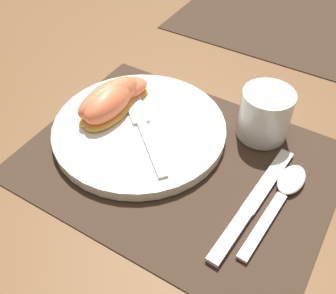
# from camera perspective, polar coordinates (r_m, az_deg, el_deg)

# --- Properties ---
(ground_plane) EXTENTS (3.00, 3.00, 0.00)m
(ground_plane) POSITION_cam_1_polar(r_m,az_deg,el_deg) (0.57, 1.48, -2.23)
(ground_plane) COLOR brown
(placemat) EXTENTS (0.44, 0.33, 0.00)m
(placemat) POSITION_cam_1_polar(r_m,az_deg,el_deg) (0.57, 1.48, -2.10)
(placemat) COLOR #38281E
(placemat) RESTS_ON ground_plane
(placemat_far) EXTENTS (0.44, 0.33, 0.00)m
(placemat_far) POSITION_cam_1_polar(r_m,az_deg,el_deg) (0.94, 16.06, 17.20)
(placemat_far) COLOR #38281E
(placemat_far) RESTS_ON ground_plane
(plate) EXTENTS (0.27, 0.27, 0.02)m
(plate) POSITION_cam_1_polar(r_m,az_deg,el_deg) (0.61, -4.16, 2.62)
(plate) COLOR white
(plate) RESTS_ON placemat
(juice_glass) EXTENTS (0.08, 0.08, 0.08)m
(juice_glass) POSITION_cam_1_polar(r_m,az_deg,el_deg) (0.61, 13.81, 4.31)
(juice_glass) COLOR silver
(juice_glass) RESTS_ON placemat
(knife) EXTENTS (0.03, 0.22, 0.01)m
(knife) POSITION_cam_1_polar(r_m,az_deg,el_deg) (0.53, 12.11, -8.11)
(knife) COLOR silver
(knife) RESTS_ON placemat
(spoon) EXTENTS (0.04, 0.18, 0.01)m
(spoon) POSITION_cam_1_polar(r_m,az_deg,el_deg) (0.55, 16.53, -6.13)
(spoon) COLOR silver
(spoon) RESTS_ON placemat
(fork) EXTENTS (0.15, 0.14, 0.00)m
(fork) POSITION_cam_1_polar(r_m,az_deg,el_deg) (0.60, -3.67, 3.05)
(fork) COLOR silver
(fork) RESTS_ON plate
(citrus_wedge_0) EXTENTS (0.10, 0.11, 0.03)m
(citrus_wedge_0) POSITION_cam_1_polar(r_m,az_deg,el_deg) (0.65, -7.11, 8.00)
(citrus_wedge_0) COLOR #F7C656
(citrus_wedge_0) RESTS_ON plate
(citrus_wedge_1) EXTENTS (0.07, 0.13, 0.05)m
(citrus_wedge_1) POSITION_cam_1_polar(r_m,az_deg,el_deg) (0.62, -8.51, 6.85)
(citrus_wedge_1) COLOR #F7C656
(citrus_wedge_1) RESTS_ON plate
(citrus_wedge_2) EXTENTS (0.05, 0.11, 0.05)m
(citrus_wedge_2) POSITION_cam_1_polar(r_m,az_deg,el_deg) (0.62, -8.61, 6.28)
(citrus_wedge_2) COLOR #F7C656
(citrus_wedge_2) RESTS_ON plate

